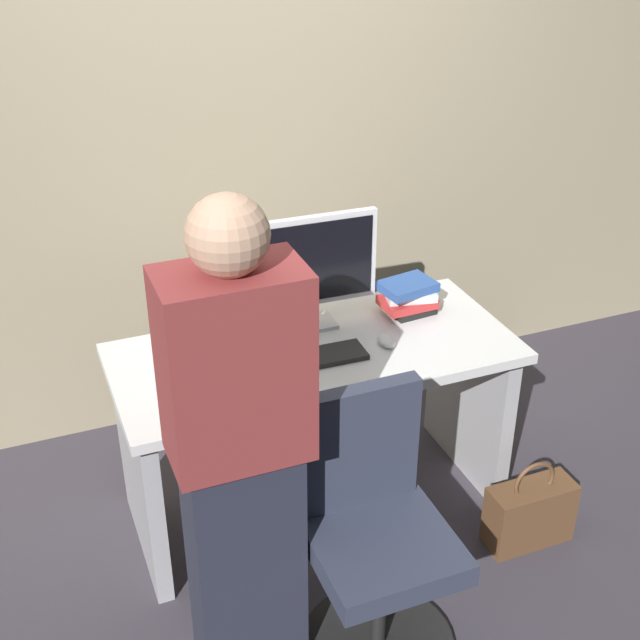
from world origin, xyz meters
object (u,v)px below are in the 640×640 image
at_px(monitor, 309,266).
at_px(cup_near_keyboard, 219,371).
at_px(office_chair, 374,542).
at_px(mouse, 387,341).
at_px(keyboard, 308,359).
at_px(desk, 315,399).
at_px(cup_by_monitor, 171,338).
at_px(book_stack, 409,296).
at_px(person_at_desk, 240,454).
at_px(handbag, 530,513).

bearing_deg(monitor, cup_near_keyboard, -148.80).
distance_m(office_chair, mouse, 0.79).
bearing_deg(cup_near_keyboard, keyboard, 2.60).
distance_m(desk, monitor, 0.51).
xyz_separation_m(desk, cup_by_monitor, (-0.50, 0.20, 0.27)).
relative_size(office_chair, mouse, 9.40).
bearing_deg(keyboard, desk, 54.90).
bearing_deg(book_stack, person_at_desk, -140.97).
bearing_deg(monitor, cup_by_monitor, 177.24).
xyz_separation_m(person_at_desk, handbag, (1.17, 0.12, -0.70)).
distance_m(keyboard, cup_near_keyboard, 0.34).
bearing_deg(cup_by_monitor, office_chair, -65.09).
distance_m(cup_by_monitor, book_stack, 0.95).
bearing_deg(person_at_desk, cup_near_keyboard, 80.73).
relative_size(office_chair, person_at_desk, 0.57).
distance_m(office_chair, cup_near_keyboard, 0.78).
xyz_separation_m(mouse, handbag, (0.43, -0.44, -0.62)).
bearing_deg(cup_near_keyboard, office_chair, -62.82).
distance_m(person_at_desk, cup_by_monitor, 0.83).
bearing_deg(desk, handbag, -36.44).
relative_size(desk, cup_near_keyboard, 15.09).
bearing_deg(handbag, cup_near_keyboard, 158.79).
height_order(keyboard, handbag, keyboard).
bearing_deg(keyboard, book_stack, 23.53).
height_order(monitor, mouse, monitor).
bearing_deg(desk, monitor, 76.00).
bearing_deg(mouse, cup_near_keyboard, -178.31).
distance_m(desk, office_chair, 0.72).
relative_size(monitor, cup_by_monitor, 6.13).
relative_size(keyboard, mouse, 4.30).
distance_m(desk, cup_near_keyboard, 0.49).
height_order(person_at_desk, handbag, person_at_desk).
height_order(office_chair, handbag, office_chair).
bearing_deg(handbag, desk, 143.56).
relative_size(book_stack, handbag, 0.63).
relative_size(person_at_desk, cup_by_monitor, 18.59).
bearing_deg(keyboard, person_at_desk, -126.08).
bearing_deg(handbag, mouse, 134.24).
height_order(monitor, keyboard, monitor).
relative_size(cup_near_keyboard, cup_by_monitor, 1.13).
bearing_deg(person_at_desk, handbag, 5.69).
bearing_deg(cup_by_monitor, book_stack, -4.17).
bearing_deg(mouse, person_at_desk, -143.17).
bearing_deg(cup_by_monitor, mouse, -19.65).
bearing_deg(office_chair, handbag, 14.63).
xyz_separation_m(desk, keyboard, (-0.05, -0.07, 0.23)).
bearing_deg(person_at_desk, cup_by_monitor, 91.16).
bearing_deg(book_stack, handbag, -69.82).
relative_size(desk, cup_by_monitor, 17.08).
xyz_separation_m(keyboard, cup_near_keyboard, (-0.34, -0.02, 0.04)).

